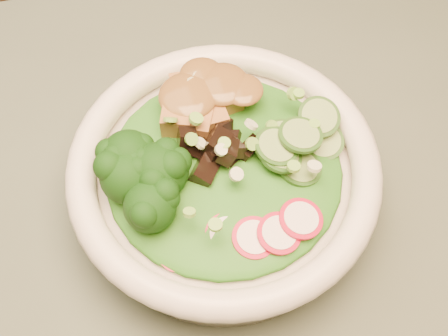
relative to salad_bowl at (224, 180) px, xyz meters
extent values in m
cylinder|color=black|center=(0.34, 0.23, -0.43)|extent=(0.06, 0.06, 0.72)
cylinder|color=white|center=(0.00, 0.00, -0.01)|extent=(0.22, 0.22, 0.05)
torus|color=white|center=(0.00, 0.00, 0.02)|extent=(0.25, 0.25, 0.02)
ellipsoid|color=#186014|center=(0.00, 0.00, 0.02)|extent=(0.19, 0.19, 0.02)
ellipsoid|color=brown|center=(0.00, 0.06, 0.04)|extent=(0.06, 0.05, 0.01)
camera|label=1|loc=(-0.05, -0.24, 0.44)|focal=50.00mm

